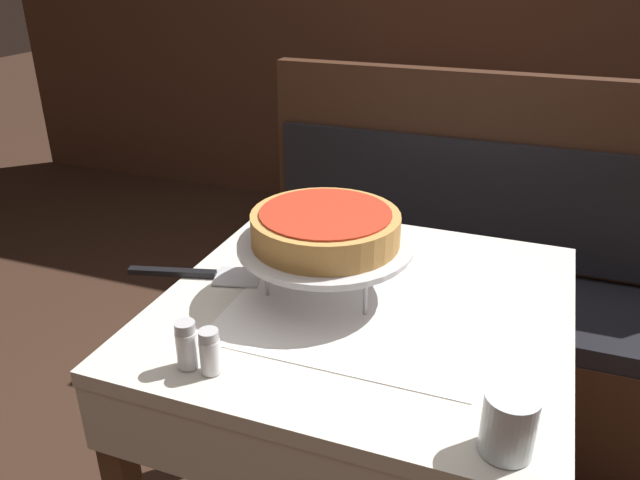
% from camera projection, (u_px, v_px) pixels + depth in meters
% --- Properties ---
extents(dining_table_front, '(0.78, 0.78, 0.78)m').
position_uv_depth(dining_table_front, '(364.00, 344.00, 1.27)').
color(dining_table_front, beige).
rests_on(dining_table_front, ground_plane).
extents(dining_table_rear, '(0.84, 0.84, 0.78)m').
position_uv_depth(dining_table_rear, '(432.00, 125.00, 2.80)').
color(dining_table_rear, red).
rests_on(dining_table_rear, ground_plane).
extents(booth_bench, '(1.48, 0.48, 1.07)m').
position_uv_depth(booth_bench, '(474.00, 319.00, 2.02)').
color(booth_bench, '#3D2316').
rests_on(booth_bench, ground_plane).
extents(pizza_pan_stand, '(0.34, 0.34, 0.11)m').
position_uv_depth(pizza_pan_stand, '(325.00, 247.00, 1.22)').
color(pizza_pan_stand, '#ADADB2').
rests_on(pizza_pan_stand, dining_table_front).
extents(deep_dish_pizza, '(0.29, 0.29, 0.06)m').
position_uv_depth(deep_dish_pizza, '(325.00, 227.00, 1.20)').
color(deep_dish_pizza, '#C68E47').
rests_on(deep_dish_pizza, pizza_pan_stand).
extents(pizza_server, '(0.29, 0.12, 0.01)m').
position_uv_depth(pizza_server, '(199.00, 274.00, 1.31)').
color(pizza_server, '#BCBCC1').
rests_on(pizza_server, dining_table_front).
extents(water_glass_near, '(0.07, 0.07, 0.09)m').
position_uv_depth(water_glass_near, '(509.00, 424.00, 0.84)').
color(water_glass_near, silver).
rests_on(water_glass_near, dining_table_front).
extents(salt_shaker, '(0.04, 0.04, 0.08)m').
position_uv_depth(salt_shaker, '(187.00, 345.00, 1.01)').
color(salt_shaker, silver).
rests_on(salt_shaker, dining_table_front).
extents(pepper_shaker, '(0.03, 0.03, 0.08)m').
position_uv_depth(pepper_shaker, '(210.00, 351.00, 1.00)').
color(pepper_shaker, silver).
rests_on(pepper_shaker, dining_table_front).
extents(condiment_caddy, '(0.13, 0.13, 0.16)m').
position_uv_depth(condiment_caddy, '(409.00, 96.00, 2.67)').
color(condiment_caddy, black).
rests_on(condiment_caddy, dining_table_rear).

